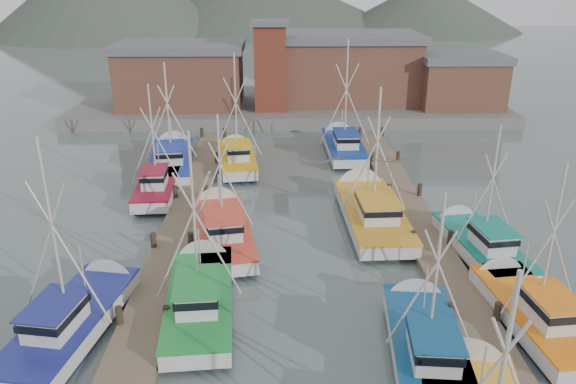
{
  "coord_description": "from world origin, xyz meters",
  "views": [
    {
      "loc": [
        -1.27,
        -22.03,
        14.38
      ],
      "look_at": [
        -0.74,
        7.28,
        2.6
      ],
      "focal_mm": 35.0,
      "sensor_mm": 36.0,
      "label": 1
    }
  ],
  "objects_px": {
    "lookout_tower": "(270,65)",
    "boat_8": "(222,228)",
    "boat_12": "(237,157)",
    "boat_4": "(201,294)"
  },
  "relations": [
    {
      "from": "lookout_tower",
      "to": "boat_4",
      "type": "xyz_separation_m",
      "value": [
        -2.81,
        -33.24,
        -4.87
      ]
    },
    {
      "from": "boat_4",
      "to": "boat_12",
      "type": "xyz_separation_m",
      "value": [
        0.35,
        19.53,
        0.0
      ]
    },
    {
      "from": "boat_8",
      "to": "boat_4",
      "type": "bearing_deg",
      "value": -102.74
    },
    {
      "from": "boat_8",
      "to": "boat_12",
      "type": "bearing_deg",
      "value": 79.79
    },
    {
      "from": "lookout_tower",
      "to": "boat_8",
      "type": "relative_size",
      "value": 0.88
    },
    {
      "from": "boat_8",
      "to": "lookout_tower",
      "type": "bearing_deg",
      "value": 74.53
    },
    {
      "from": "lookout_tower",
      "to": "boat_4",
      "type": "distance_m",
      "value": 33.71
    },
    {
      "from": "boat_8",
      "to": "boat_12",
      "type": "height_order",
      "value": "boat_12"
    },
    {
      "from": "boat_8",
      "to": "boat_12",
      "type": "xyz_separation_m",
      "value": [
        0.03,
        12.62,
        0.0
      ]
    },
    {
      "from": "boat_12",
      "to": "boat_4",
      "type": "bearing_deg",
      "value": -98.08
    }
  ]
}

